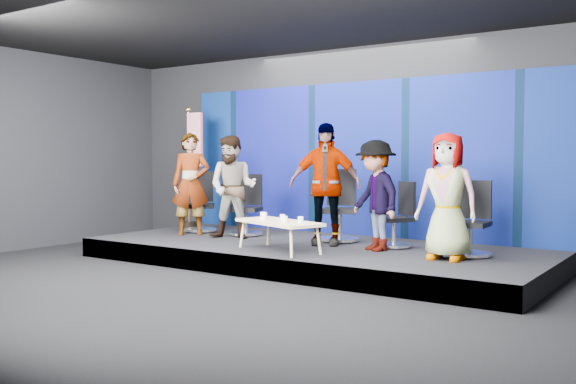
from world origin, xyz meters
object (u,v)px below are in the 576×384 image
(chair_e, at_px, (472,231))
(mug_d, at_px, (285,219))
(flag_stand, at_px, (193,164))
(panelist_b, at_px, (233,187))
(mug_c, at_px, (283,217))
(panelist_e, at_px, (447,196))
(chair_c, at_px, (340,218))
(panelist_c, at_px, (325,184))
(panelist_d, at_px, (375,195))
(chair_a, at_px, (200,212))
(coffee_table, at_px, (279,223))
(mug_e, at_px, (301,220))
(mug_b, at_px, (263,216))
(chair_b, at_px, (247,215))
(chair_d, at_px, (397,226))
(panelist_a, at_px, (191,184))
(mug_a, at_px, (265,215))

(chair_e, xyz_separation_m, mug_d, (-2.20, -1.21, 0.14))
(chair_e, height_order, flag_stand, flag_stand)
(panelist_b, height_order, flag_stand, flag_stand)
(chair_e, height_order, mug_c, chair_e)
(panelist_b, distance_m, panelist_e, 3.65)
(chair_c, relative_size, panelist_c, 0.62)
(mug_c, xyz_separation_m, flag_stand, (-3.16, 1.56, 0.74))
(panelist_b, distance_m, panelist_d, 2.52)
(chair_a, bearing_deg, mug_c, -62.47)
(coffee_table, height_order, mug_e, mug_e)
(panelist_b, bearing_deg, mug_c, -43.58)
(chair_e, xyz_separation_m, coffee_table, (-2.39, -1.07, 0.06))
(mug_b, bearing_deg, mug_d, -17.39)
(chair_c, bearing_deg, panelist_e, -45.45)
(chair_a, relative_size, chair_b, 1.04)
(chair_b, height_order, chair_d, chair_b)
(coffee_table, distance_m, mug_d, 0.26)
(chair_a, distance_m, flag_stand, 1.13)
(mug_c, bearing_deg, panelist_e, 13.31)
(chair_c, bearing_deg, panelist_d, -57.09)
(panelist_a, distance_m, chair_c, 2.67)
(flag_stand, bearing_deg, panelist_a, -45.07)
(panelist_b, height_order, mug_d, panelist_b)
(coffee_table, bearing_deg, mug_b, 178.70)
(mug_a, xyz_separation_m, mug_c, (0.42, -0.14, 0.00))
(chair_a, relative_size, mug_d, 12.25)
(coffee_table, distance_m, mug_e, 0.43)
(panelist_a, xyz_separation_m, flag_stand, (-0.80, 0.91, 0.34))
(mug_d, relative_size, flag_stand, 0.04)
(chair_b, distance_m, chair_c, 1.71)
(panelist_d, bearing_deg, mug_c, -113.60)
(panelist_e, distance_m, coffee_table, 2.34)
(chair_e, height_order, mug_b, chair_e)
(chair_a, distance_m, mug_a, 2.37)
(panelist_c, bearing_deg, panelist_d, -30.42)
(panelist_b, distance_m, chair_c, 1.81)
(chair_c, height_order, mug_a, chair_c)
(panelist_b, xyz_separation_m, chair_d, (2.63, 0.57, -0.52))
(panelist_c, bearing_deg, chair_e, -19.68)
(chair_c, relative_size, panelist_e, 0.69)
(panelist_d, xyz_separation_m, mug_d, (-0.90, -0.96, -0.31))
(chair_a, distance_m, panelist_a, 0.72)
(mug_b, bearing_deg, panelist_a, 160.82)
(chair_b, bearing_deg, chair_e, -21.37)
(panelist_a, relative_size, panelist_c, 0.95)
(panelist_e, bearing_deg, chair_e, 69.13)
(mug_a, bearing_deg, panelist_b, 153.22)
(chair_c, height_order, panelist_c, panelist_c)
(panelist_b, height_order, mug_e, panelist_b)
(chair_d, height_order, panelist_d, panelist_d)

